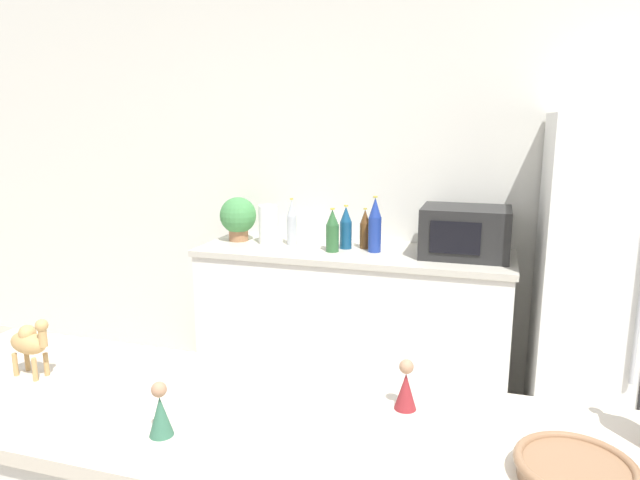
{
  "coord_description": "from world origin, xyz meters",
  "views": [
    {
      "loc": [
        0.46,
        -0.8,
        1.68
      ],
      "look_at": [
        -0.2,
        1.36,
        1.2
      ],
      "focal_mm": 32.0,
      "sensor_mm": 36.0,
      "label": 1
    }
  ],
  "objects_px": {
    "potted_plant": "(238,217)",
    "wise_man_figurine_blue": "(406,388)",
    "camel_figurine": "(30,342)",
    "fruit_bowl": "(575,470)",
    "back_bottle_3": "(375,225)",
    "wise_man_figurine_crimson": "(160,413)",
    "back_bottle_0": "(332,231)",
    "back_bottle_1": "(292,223)",
    "microwave": "(465,232)",
    "back_bottle_4": "(365,229)",
    "refrigerator": "(635,284)",
    "back_bottle_2": "(346,228)",
    "paper_towel_roll": "(268,225)"
  },
  "relations": [
    {
      "from": "potted_plant",
      "to": "wise_man_figurine_blue",
      "type": "bearing_deg",
      "value": -55.38
    },
    {
      "from": "camel_figurine",
      "to": "fruit_bowl",
      "type": "bearing_deg",
      "value": -2.99
    },
    {
      "from": "back_bottle_3",
      "to": "wise_man_figurine_crimson",
      "type": "distance_m",
      "value": 2.19
    },
    {
      "from": "back_bottle_0",
      "to": "camel_figurine",
      "type": "distance_m",
      "value": 1.99
    },
    {
      "from": "back_bottle_1",
      "to": "camel_figurine",
      "type": "xyz_separation_m",
      "value": [
        -0.0,
        -2.07,
        0.03
      ]
    },
    {
      "from": "back_bottle_0",
      "to": "back_bottle_3",
      "type": "distance_m",
      "value": 0.25
    },
    {
      "from": "microwave",
      "to": "wise_man_figurine_crimson",
      "type": "relative_size",
      "value": 3.8
    },
    {
      "from": "back_bottle_4",
      "to": "camel_figurine",
      "type": "xyz_separation_m",
      "value": [
        -0.45,
        -2.11,
        0.05
      ]
    },
    {
      "from": "refrigerator",
      "to": "back_bottle_4",
      "type": "height_order",
      "value": "refrigerator"
    },
    {
      "from": "back_bottle_1",
      "to": "fruit_bowl",
      "type": "height_order",
      "value": "back_bottle_1"
    },
    {
      "from": "back_bottle_2",
      "to": "fruit_bowl",
      "type": "bearing_deg",
      "value": -64.77
    },
    {
      "from": "back_bottle_2",
      "to": "back_bottle_3",
      "type": "xyz_separation_m",
      "value": [
        0.18,
        -0.04,
        0.03
      ]
    },
    {
      "from": "back_bottle_3",
      "to": "back_bottle_4",
      "type": "height_order",
      "value": "back_bottle_3"
    },
    {
      "from": "back_bottle_2",
      "to": "paper_towel_roll",
      "type": "bearing_deg",
      "value": -178.23
    },
    {
      "from": "paper_towel_roll",
      "to": "microwave",
      "type": "distance_m",
      "value": 1.18
    },
    {
      "from": "paper_towel_roll",
      "to": "fruit_bowl",
      "type": "bearing_deg",
      "value": -54.8
    },
    {
      "from": "microwave",
      "to": "back_bottle_0",
      "type": "relative_size",
      "value": 1.87
    },
    {
      "from": "back_bottle_0",
      "to": "fruit_bowl",
      "type": "distance_m",
      "value": 2.3
    },
    {
      "from": "refrigerator",
      "to": "wise_man_figurine_crimson",
      "type": "relative_size",
      "value": 13.54
    },
    {
      "from": "camel_figurine",
      "to": "back_bottle_2",
      "type": "bearing_deg",
      "value": 80.62
    },
    {
      "from": "paper_towel_roll",
      "to": "camel_figurine",
      "type": "xyz_separation_m",
      "value": [
        0.15,
        -2.06,
        0.05
      ]
    },
    {
      "from": "paper_towel_roll",
      "to": "wise_man_figurine_blue",
      "type": "bearing_deg",
      "value": -59.45
    },
    {
      "from": "back_bottle_0",
      "to": "camel_figurine",
      "type": "height_order",
      "value": "back_bottle_0"
    },
    {
      "from": "refrigerator",
      "to": "back_bottle_0",
      "type": "bearing_deg",
      "value": -179.18
    },
    {
      "from": "fruit_bowl",
      "to": "wise_man_figurine_crimson",
      "type": "distance_m",
      "value": 0.86
    },
    {
      "from": "paper_towel_roll",
      "to": "back_bottle_0",
      "type": "distance_m",
      "value": 0.45
    },
    {
      "from": "potted_plant",
      "to": "back_bottle_2",
      "type": "relative_size",
      "value": 1.06
    },
    {
      "from": "refrigerator",
      "to": "back_bottle_4",
      "type": "distance_m",
      "value": 1.45
    },
    {
      "from": "back_bottle_0",
      "to": "refrigerator",
      "type": "bearing_deg",
      "value": 0.82
    },
    {
      "from": "back_bottle_3",
      "to": "camel_figurine",
      "type": "height_order",
      "value": "back_bottle_3"
    },
    {
      "from": "potted_plant",
      "to": "paper_towel_roll",
      "type": "height_order",
      "value": "potted_plant"
    },
    {
      "from": "fruit_bowl",
      "to": "wise_man_figurine_blue",
      "type": "bearing_deg",
      "value": 152.14
    },
    {
      "from": "paper_towel_roll",
      "to": "back_bottle_0",
      "type": "bearing_deg",
      "value": -11.5
    },
    {
      "from": "back_bottle_4",
      "to": "wise_man_figurine_blue",
      "type": "height_order",
      "value": "back_bottle_4"
    },
    {
      "from": "wise_man_figurine_crimson",
      "to": "back_bottle_0",
      "type": "bearing_deg",
      "value": 95.66
    },
    {
      "from": "back_bottle_2",
      "to": "back_bottle_0",
      "type": "bearing_deg",
      "value": -117.26
    },
    {
      "from": "microwave",
      "to": "back_bottle_3",
      "type": "relative_size",
      "value": 1.47
    },
    {
      "from": "back_bottle_3",
      "to": "fruit_bowl",
      "type": "distance_m",
      "value": 2.26
    },
    {
      "from": "refrigerator",
      "to": "camel_figurine",
      "type": "xyz_separation_m",
      "value": [
        -1.88,
        -1.99,
        0.24
      ]
    },
    {
      "from": "refrigerator",
      "to": "potted_plant",
      "type": "height_order",
      "value": "refrigerator"
    },
    {
      "from": "refrigerator",
      "to": "back_bottle_4",
      "type": "relative_size",
      "value": 7.03
    },
    {
      "from": "microwave",
      "to": "wise_man_figurine_blue",
      "type": "distance_m",
      "value": 1.95
    },
    {
      "from": "back_bottle_1",
      "to": "back_bottle_2",
      "type": "bearing_deg",
      "value": 0.81
    },
    {
      "from": "potted_plant",
      "to": "camel_figurine",
      "type": "distance_m",
      "value": 2.12
    },
    {
      "from": "back_bottle_2",
      "to": "camel_figurine",
      "type": "relative_size",
      "value": 1.54
    },
    {
      "from": "paper_towel_roll",
      "to": "wise_man_figurine_crimson",
      "type": "xyz_separation_m",
      "value": [
        0.65,
        -2.22,
        0.0
      ]
    },
    {
      "from": "paper_towel_roll",
      "to": "back_bottle_4",
      "type": "distance_m",
      "value": 0.6
    },
    {
      "from": "potted_plant",
      "to": "wise_man_figurine_blue",
      "type": "distance_m",
      "value": 2.4
    },
    {
      "from": "back_bottle_2",
      "to": "wise_man_figurine_blue",
      "type": "relative_size",
      "value": 2.08
    },
    {
      "from": "paper_towel_roll",
      "to": "camel_figurine",
      "type": "distance_m",
      "value": 2.06
    }
  ]
}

